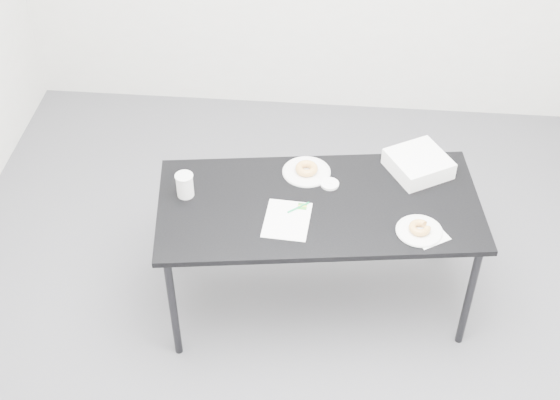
# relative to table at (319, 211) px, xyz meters

# --- Properties ---
(floor) EXTENTS (4.00, 4.00, 0.00)m
(floor) POSITION_rel_table_xyz_m (-0.12, -0.11, -0.67)
(floor) COLOR #515157
(floor) RESTS_ON ground
(table) EXTENTS (1.68, 0.95, 0.73)m
(table) POSITION_rel_table_xyz_m (0.00, 0.00, 0.00)
(table) COLOR black
(table) RESTS_ON floor
(scorecard) EXTENTS (0.23, 0.29, 0.00)m
(scorecard) POSITION_rel_table_xyz_m (-0.15, -0.14, 0.06)
(scorecard) COLOR white
(scorecard) RESTS_ON table
(logo_patch) EXTENTS (0.05, 0.05, 0.00)m
(logo_patch) POSITION_rel_table_xyz_m (-0.08, -0.04, 0.06)
(logo_patch) COLOR green
(logo_patch) RESTS_ON scorecard
(pen) EXTENTS (0.10, 0.09, 0.01)m
(pen) POSITION_rel_table_xyz_m (-0.10, -0.05, 0.06)
(pen) COLOR #0C8A49
(pen) RESTS_ON scorecard
(napkin) EXTENTS (0.21, 0.21, 0.00)m
(napkin) POSITION_rel_table_xyz_m (0.52, -0.17, 0.06)
(napkin) COLOR white
(napkin) RESTS_ON table
(plate_near) EXTENTS (0.22, 0.22, 0.01)m
(plate_near) POSITION_rel_table_xyz_m (0.48, -0.16, 0.06)
(plate_near) COLOR white
(plate_near) RESTS_ON napkin
(donut_near) EXTENTS (0.14, 0.14, 0.03)m
(donut_near) POSITION_rel_table_xyz_m (0.48, -0.16, 0.08)
(donut_near) COLOR gold
(donut_near) RESTS_ON plate_near
(plate_far) EXTENTS (0.25, 0.25, 0.01)m
(plate_far) POSITION_rel_table_xyz_m (-0.08, 0.23, 0.06)
(plate_far) COLOR white
(plate_far) RESTS_ON table
(donut_far) EXTENTS (0.15, 0.15, 0.04)m
(donut_far) POSITION_rel_table_xyz_m (-0.08, 0.23, 0.08)
(donut_far) COLOR gold
(donut_far) RESTS_ON plate_far
(coffee_cup) EXTENTS (0.08, 0.08, 0.13)m
(coffee_cup) POSITION_rel_table_xyz_m (-0.67, 0.00, 0.12)
(coffee_cup) COLOR silver
(coffee_cup) RESTS_ON table
(cup_lid) EXTENTS (0.09, 0.09, 0.01)m
(cup_lid) POSITION_rel_table_xyz_m (0.04, 0.14, 0.06)
(cup_lid) COLOR white
(cup_lid) RESTS_ON table
(bakery_box) EXTENTS (0.38, 0.38, 0.09)m
(bakery_box) POSITION_rel_table_xyz_m (0.49, 0.29, 0.10)
(bakery_box) COLOR white
(bakery_box) RESTS_ON table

